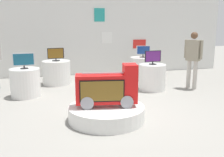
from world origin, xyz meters
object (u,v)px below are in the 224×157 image
at_px(novelty_firetruck_tv, 108,89).
at_px(display_pedestal_left_rear, 152,77).
at_px(tv_on_left_rear, 153,57).
at_px(tv_on_center_rear, 143,51).
at_px(tv_on_far_right, 56,54).
at_px(main_display_pedestal, 107,113).
at_px(tv_on_right_rear, 24,60).
at_px(display_pedestal_right_rear, 25,83).
at_px(shopper_browsing_near_truck, 193,56).
at_px(display_pedestal_far_right, 57,73).
at_px(display_pedestal_center_rear, 143,68).

bearing_deg(novelty_firetruck_tv, display_pedestal_left_rear, 48.37).
relative_size(tv_on_left_rear, tv_on_center_rear, 1.07).
bearing_deg(tv_on_far_right, main_display_pedestal, -77.31).
distance_m(novelty_firetruck_tv, tv_on_right_rear, 2.83).
xyz_separation_m(tv_on_center_rear, display_pedestal_right_rear, (-3.88, -1.46, -0.59)).
distance_m(main_display_pedestal, display_pedestal_left_rear, 2.80).
relative_size(main_display_pedestal, shopper_browsing_near_truck, 0.91).
distance_m(tv_on_center_rear, display_pedestal_right_rear, 4.19).
bearing_deg(tv_on_far_right, display_pedestal_far_right, 83.61).
distance_m(novelty_firetruck_tv, tv_on_left_rear, 2.80).
xyz_separation_m(novelty_firetruck_tv, tv_on_center_rear, (2.19, 3.71, 0.33)).
distance_m(novelty_firetruck_tv, display_pedestal_left_rear, 2.80).
xyz_separation_m(display_pedestal_far_right, shopper_browsing_near_truck, (3.86, -1.64, 0.61)).
bearing_deg(main_display_pedestal, display_pedestal_center_rear, 59.15).
height_order(display_pedestal_center_rear, display_pedestal_far_right, same).
bearing_deg(display_pedestal_far_right, main_display_pedestal, -77.33).
distance_m(novelty_firetruck_tv, display_pedestal_center_rear, 4.32).
bearing_deg(tv_on_far_right, display_pedestal_right_rear, -123.73).
relative_size(tv_on_left_rear, display_pedestal_right_rear, 0.65).
bearing_deg(novelty_firetruck_tv, display_pedestal_far_right, 102.98).
xyz_separation_m(tv_on_right_rear, shopper_browsing_near_truck, (4.73, -0.33, 0.01)).
height_order(main_display_pedestal, shopper_browsing_near_truck, shopper_browsing_near_truck).
height_order(tv_on_left_rear, shopper_browsing_near_truck, shopper_browsing_near_truck).
distance_m(display_pedestal_right_rear, tv_on_right_rear, 0.60).
bearing_deg(tv_on_far_right, tv_on_center_rear, 3.04).
height_order(tv_on_left_rear, display_pedestal_far_right, tv_on_left_rear).
relative_size(main_display_pedestal, display_pedestal_center_rear, 1.70).
height_order(display_pedestal_far_right, tv_on_far_right, tv_on_far_right).
bearing_deg(tv_on_right_rear, display_pedestal_left_rear, -2.57).
xyz_separation_m(main_display_pedestal, display_pedestal_right_rear, (-1.67, 2.23, 0.23)).
height_order(tv_on_right_rear, tv_on_far_right, same).
distance_m(display_pedestal_center_rear, display_pedestal_far_right, 3.01).
bearing_deg(tv_on_far_right, display_pedestal_left_rear, -28.80).
bearing_deg(display_pedestal_far_right, tv_on_left_rear, -28.95).
bearing_deg(tv_on_right_rear, display_pedestal_center_rear, 20.78).
height_order(tv_on_far_right, shopper_browsing_near_truck, shopper_browsing_near_truck).
bearing_deg(tv_on_right_rear, display_pedestal_far_right, 56.41).
height_order(main_display_pedestal, display_pedestal_far_right, display_pedestal_far_right).
height_order(tv_on_left_rear, tv_on_center_rear, tv_on_center_rear).
distance_m(tv_on_center_rear, shopper_browsing_near_truck, 1.99).
relative_size(display_pedestal_left_rear, tv_on_center_rear, 1.66).
relative_size(main_display_pedestal, display_pedestal_right_rear, 1.97).
relative_size(display_pedestal_center_rear, display_pedestal_far_right, 1.01).
height_order(display_pedestal_far_right, shopper_browsing_near_truck, shopper_browsing_near_truck).
bearing_deg(display_pedestal_center_rear, tv_on_center_rear, -77.43).
bearing_deg(tv_on_center_rear, novelty_firetruck_tv, -120.56).
relative_size(tv_on_center_rear, tv_on_far_right, 0.91).
height_order(tv_on_right_rear, shopper_browsing_near_truck, shopper_browsing_near_truck).
bearing_deg(novelty_firetruck_tv, tv_on_left_rear, 48.32).
relative_size(tv_on_right_rear, tv_on_far_right, 1.06).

